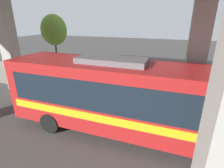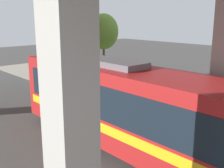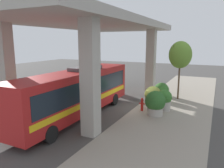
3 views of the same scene
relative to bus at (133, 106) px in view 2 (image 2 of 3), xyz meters
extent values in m
plane|color=#474442|center=(-3.09, -3.88, -1.98)|extent=(80.00, 80.00, 0.00)
cube|color=gray|center=(-6.09, -3.88, -1.97)|extent=(6.00, 40.00, 0.02)
cube|color=#ADA89E|center=(-2.59, -10.09, 1.43)|extent=(0.90, 0.90, 6.83)
cube|color=#ADA89E|center=(4.41, 2.34, 1.43)|extent=(0.90, 0.90, 6.83)
cube|color=#B21E1E|center=(0.00, 0.01, -0.05)|extent=(2.49, 12.20, 2.96)
cube|color=#19232D|center=(0.00, 0.01, 0.31)|extent=(2.53, 11.23, 1.30)
cube|color=yellow|center=(0.00, 0.01, -0.64)|extent=(2.53, 11.59, 0.36)
cube|color=slate|center=(0.00, -1.21, 1.55)|extent=(1.24, 3.05, 0.24)
cylinder|color=black|center=(-1.16, -3.96, -1.48)|extent=(0.28, 1.00, 1.00)
cylinder|color=black|center=(1.16, -3.96, -1.48)|extent=(0.28, 1.00, 1.00)
cylinder|color=red|center=(-3.90, -3.38, -1.51)|extent=(0.21, 0.21, 0.93)
sphere|color=red|center=(-3.90, -3.38, -0.98)|extent=(0.20, 0.20, 0.20)
cylinder|color=red|center=(-4.06, -3.38, -1.37)|extent=(0.13, 0.10, 0.10)
cylinder|color=red|center=(-3.75, -3.38, -1.37)|extent=(0.13, 0.10, 0.10)
cylinder|color=#ADA89E|center=(-4.52, -7.27, -1.67)|extent=(1.05, 1.05, 0.63)
sphere|color=#38722D|center=(-4.52, -7.27, -0.96)|extent=(1.41, 1.41, 1.41)
sphere|color=orange|center=(-4.39, -7.37, -1.20)|extent=(0.37, 0.37, 0.37)
cylinder|color=#ADA89E|center=(-5.47, -4.27, -1.59)|extent=(1.06, 1.06, 0.79)
sphere|color=#38722D|center=(-5.47, -4.27, -0.85)|extent=(1.22, 1.22, 1.22)
sphere|color=orange|center=(-5.34, -4.38, -1.04)|extent=(0.37, 0.37, 0.37)
cylinder|color=#ADA89E|center=(-5.13, -2.75, -1.63)|extent=(1.15, 1.15, 0.70)
sphere|color=#2D6028|center=(-5.13, -2.75, -0.85)|extent=(1.55, 1.55, 1.55)
sphere|color=#993F8C|center=(-4.99, -2.86, -1.12)|extent=(0.40, 0.40, 0.40)
cylinder|color=#ADA89E|center=(-4.33, -5.01, -1.65)|extent=(1.13, 1.13, 0.66)
sphere|color=olive|center=(-4.33, -5.01, -0.93)|extent=(1.44, 1.44, 1.44)
sphere|color=#BF334C|center=(-4.19, -5.12, -1.17)|extent=(0.40, 0.40, 0.40)
cylinder|color=brown|center=(-5.87, -8.56, -0.15)|extent=(0.16, 0.16, 3.67)
ellipsoid|color=olive|center=(-5.87, -8.56, 2.33)|extent=(2.14, 2.14, 2.56)
camera|label=1|loc=(6.95, 1.33, 3.26)|focal=28.00mm
camera|label=2|loc=(7.51, 7.06, 3.35)|focal=45.00mm
camera|label=3|loc=(-9.16, 12.93, 3.54)|focal=35.00mm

